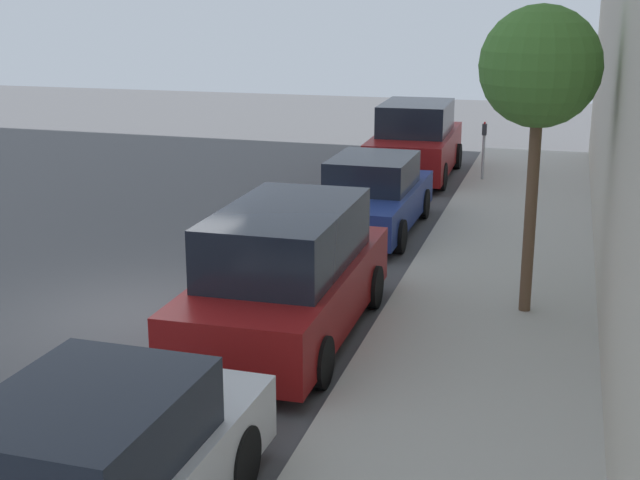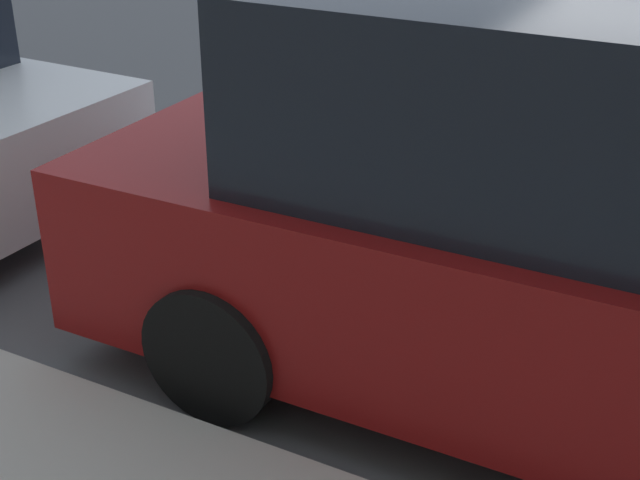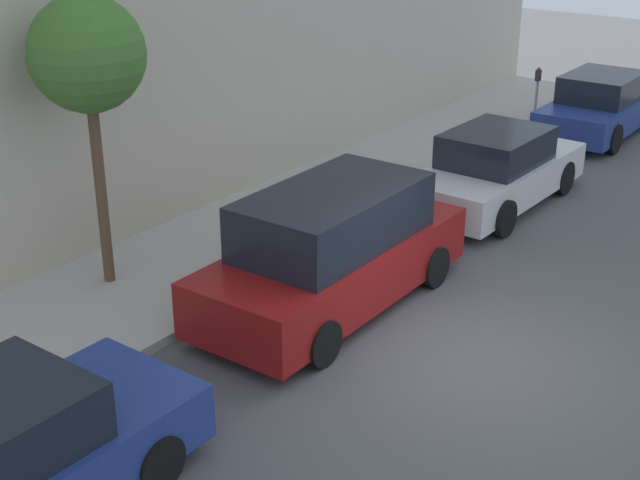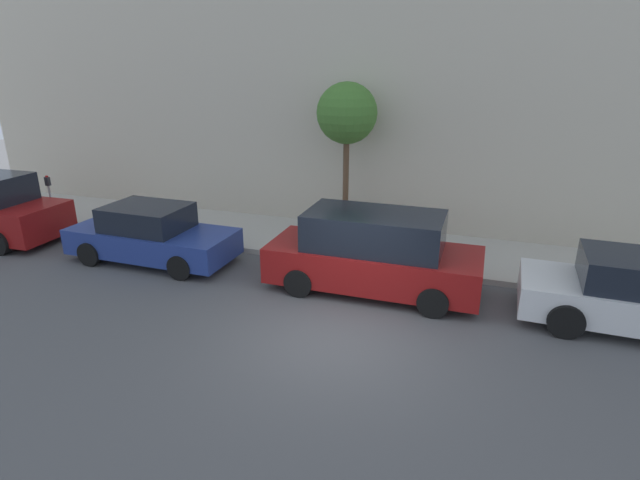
{
  "view_description": "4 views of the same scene",
  "coord_description": "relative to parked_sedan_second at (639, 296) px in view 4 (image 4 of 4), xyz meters",
  "views": [
    {
      "loc": [
        6.01,
        -11.52,
        4.74
      ],
      "look_at": [
        2.36,
        1.45,
        1.0
      ],
      "focal_mm": 50.0,
      "sensor_mm": 36.0,
      "label": 1
    },
    {
      "loc": [
        6.01,
        0.32,
        2.58
      ],
      "look_at": [
        3.21,
        -1.17,
        1.0
      ],
      "focal_mm": 50.0,
      "sensor_mm": 36.0,
      "label": 2
    },
    {
      "loc": [
        -4.74,
        9.81,
        6.31
      ],
      "look_at": [
        2.63,
        -0.23,
        1.0
      ],
      "focal_mm": 50.0,
      "sensor_mm": 36.0,
      "label": 3
    },
    {
      "loc": [
        -8.26,
        -2.52,
        5.11
      ],
      "look_at": [
        2.6,
        1.23,
        1.0
      ],
      "focal_mm": 28.0,
      "sensor_mm": 36.0,
      "label": 4
    }
  ],
  "objects": [
    {
      "name": "ground_plane",
      "position": [
        -2.29,
        5.61,
        -0.72
      ],
      "size": [
        60.0,
        60.0,
        0.0
      ],
      "primitive_type": "plane",
      "color": "#515154"
    },
    {
      "name": "parked_minivan_third",
      "position": [
        0.05,
        5.44,
        0.2
      ],
      "size": [
        2.02,
        4.91,
        1.9
      ],
      "color": "maroon",
      "rests_on": "ground_plane"
    },
    {
      "name": "parked_sedan_second",
      "position": [
        0.0,
        0.0,
        0.0
      ],
      "size": [
        1.92,
        4.54,
        1.54
      ],
      "color": "silver",
      "rests_on": "ground_plane"
    },
    {
      "name": "parked_sedan_fourth",
      "position": [
        -0.08,
        11.5,
        0.0
      ],
      "size": [
        1.92,
        4.52,
        1.54
      ],
      "color": "navy",
      "rests_on": "ground_plane"
    },
    {
      "name": "sidewalk",
      "position": [
        2.76,
        5.61,
        -0.65
      ],
      "size": [
        3.11,
        32.0,
        0.15
      ],
      "color": "#B2ADA3",
      "rests_on": "ground_plane"
    },
    {
      "name": "street_tree",
      "position": [
        3.26,
        7.06,
        3.0
      ],
      "size": [
        1.72,
        1.72,
        4.46
      ],
      "color": "brown",
      "rests_on": "sidewalk"
    },
    {
      "name": "parking_meter_far",
      "position": [
        1.66,
        16.75,
        0.32
      ],
      "size": [
        0.11,
        0.15,
        1.46
      ],
      "color": "#ADADB2",
      "rests_on": "sidewalk"
    }
  ]
}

